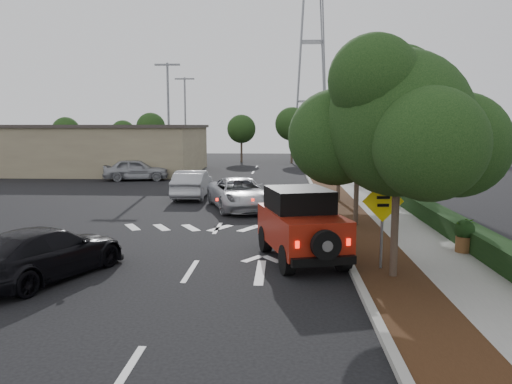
# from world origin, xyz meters

# --- Properties ---
(ground) EXTENTS (120.00, 120.00, 0.00)m
(ground) POSITION_xyz_m (0.00, 0.00, 0.00)
(ground) COLOR black
(ground) RESTS_ON ground
(curb) EXTENTS (0.20, 70.00, 0.15)m
(curb) POSITION_xyz_m (4.60, 12.00, 0.07)
(curb) COLOR #9E9B93
(curb) RESTS_ON ground
(planting_strip) EXTENTS (1.80, 70.00, 0.12)m
(planting_strip) POSITION_xyz_m (5.60, 12.00, 0.06)
(planting_strip) COLOR black
(planting_strip) RESTS_ON ground
(sidewalk) EXTENTS (2.00, 70.00, 0.12)m
(sidewalk) POSITION_xyz_m (7.50, 12.00, 0.06)
(sidewalk) COLOR gray
(sidewalk) RESTS_ON ground
(hedge) EXTENTS (0.80, 70.00, 0.80)m
(hedge) POSITION_xyz_m (8.90, 12.00, 0.40)
(hedge) COLOR black
(hedge) RESTS_ON ground
(commercial_building) EXTENTS (22.00, 12.00, 4.00)m
(commercial_building) POSITION_xyz_m (-16.00, 30.00, 2.00)
(commercial_building) COLOR gray
(commercial_building) RESTS_ON ground
(transmission_tower) EXTENTS (7.00, 4.00, 28.00)m
(transmission_tower) POSITION_xyz_m (6.00, 48.00, 0.00)
(transmission_tower) COLOR slate
(transmission_tower) RESTS_ON ground
(street_tree_near) EXTENTS (3.80, 3.80, 5.92)m
(street_tree_near) POSITION_xyz_m (5.60, -0.50, 0.00)
(street_tree_near) COLOR black
(street_tree_near) RESTS_ON ground
(street_tree_mid) EXTENTS (3.20, 3.20, 5.32)m
(street_tree_mid) POSITION_xyz_m (5.60, 6.50, 0.00)
(street_tree_mid) COLOR black
(street_tree_mid) RESTS_ON ground
(street_tree_far) EXTENTS (3.40, 3.40, 5.62)m
(street_tree_far) POSITION_xyz_m (5.60, 13.00, 0.00)
(street_tree_far) COLOR black
(street_tree_far) RESTS_ON ground
(light_pole_a) EXTENTS (2.00, 0.22, 9.00)m
(light_pole_a) POSITION_xyz_m (-6.50, 26.00, 0.00)
(light_pole_a) COLOR slate
(light_pole_a) RESTS_ON ground
(light_pole_b) EXTENTS (2.00, 0.22, 9.00)m
(light_pole_b) POSITION_xyz_m (-7.50, 38.00, 0.00)
(light_pole_b) COLOR slate
(light_pole_b) RESTS_ON ground
(red_jeep) EXTENTS (2.84, 4.49, 2.20)m
(red_jeep) POSITION_xyz_m (3.15, 1.51, 1.12)
(red_jeep) COLOR black
(red_jeep) RESTS_ON ground
(silver_suv_ahead) EXTENTS (4.11, 6.02, 1.53)m
(silver_suv_ahead) POSITION_xyz_m (0.50, 10.74, 0.77)
(silver_suv_ahead) COLOR #ABACB3
(silver_suv_ahead) RESTS_ON ground
(black_suv_oncoming) EXTENTS (3.61, 5.25, 1.41)m
(black_suv_oncoming) POSITION_xyz_m (-3.80, -0.82, 0.71)
(black_suv_oncoming) COLOR black
(black_suv_oncoming) RESTS_ON ground
(silver_sedan_oncoming) EXTENTS (1.74, 4.83, 1.58)m
(silver_sedan_oncoming) POSITION_xyz_m (-2.55, 14.44, 0.79)
(silver_sedan_oncoming) COLOR #A9AAB1
(silver_sedan_oncoming) RESTS_ON ground
(parked_suv) EXTENTS (5.08, 2.84, 1.63)m
(parked_suv) POSITION_xyz_m (-8.42, 23.21, 0.82)
(parked_suv) COLOR #9C9DA3
(parked_suv) RESTS_ON ground
(speed_hump_sign) EXTENTS (1.17, 0.14, 2.50)m
(speed_hump_sign) POSITION_xyz_m (5.40, 0.17, 1.73)
(speed_hump_sign) COLOR slate
(speed_hump_sign) RESTS_ON ground
(terracotta_planter) EXTENTS (0.64, 0.64, 1.11)m
(terracotta_planter) POSITION_xyz_m (8.40, 2.19, 0.75)
(terracotta_planter) COLOR brown
(terracotta_planter) RESTS_ON ground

